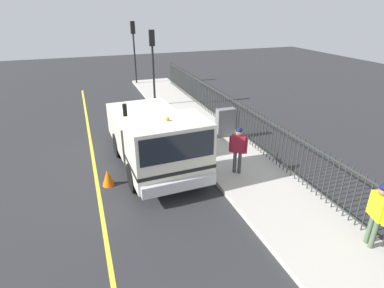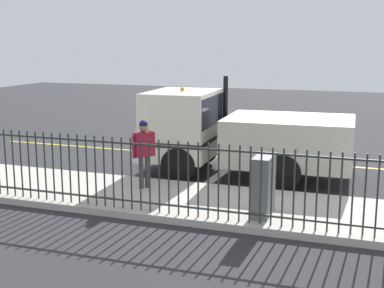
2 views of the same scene
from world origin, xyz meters
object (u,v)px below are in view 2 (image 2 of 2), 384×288
at_px(utility_cabinet, 263,186).
at_px(traffic_cone, 228,151).
at_px(work_truck, 229,131).
at_px(worker_standing, 144,147).

distance_m(utility_cabinet, traffic_cone, 5.91).
xyz_separation_m(work_truck, worker_standing, (2.50, -1.49, -0.09)).
distance_m(worker_standing, traffic_cone, 4.55).
bearing_deg(work_truck, traffic_cone, 14.21).
bearing_deg(work_truck, utility_cabinet, -156.54).
relative_size(utility_cabinet, traffic_cone, 2.19).
distance_m(work_truck, worker_standing, 2.91).
bearing_deg(utility_cabinet, worker_standing, -108.34).
xyz_separation_m(worker_standing, traffic_cone, (-4.36, 0.94, -0.91)).
height_order(work_truck, worker_standing, work_truck).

